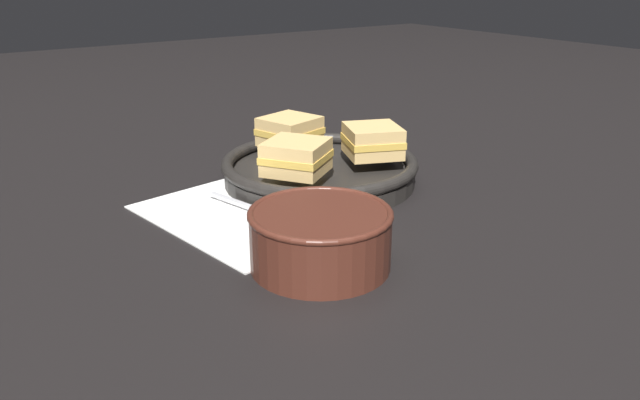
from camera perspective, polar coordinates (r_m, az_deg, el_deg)
ground_plane at (r=0.82m, az=0.76°, el=-2.13°), size 4.00×4.00×0.00m
napkin at (r=0.86m, az=-6.21°, el=-1.03°), size 0.31×0.27×0.00m
soup_bowl at (r=0.69m, az=0.03°, el=-3.19°), size 0.16×0.16×0.07m
spoon at (r=0.83m, az=-5.02°, el=-1.17°), size 0.16×0.06×0.01m
skillet at (r=0.96m, az=-0.04°, el=2.84°), size 0.40×0.30×0.04m
sandwich_near_left at (r=1.01m, az=-2.78°, el=6.30°), size 0.10×0.10×0.05m
sandwich_near_right at (r=0.88m, az=-2.19°, el=3.97°), size 0.11×0.11×0.05m
sandwich_far_left at (r=0.96m, az=4.84°, el=5.42°), size 0.11×0.11×0.05m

